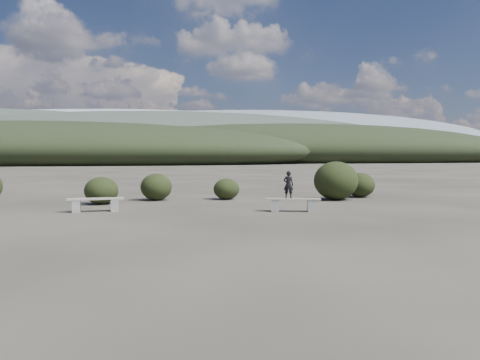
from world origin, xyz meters
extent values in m
plane|color=#2C2822|center=(0.00, 0.00, 0.00)|extent=(1200.00, 1200.00, 0.00)
cube|color=slate|center=(-5.03, 5.60, 0.20)|extent=(0.28, 0.37, 0.39)
cube|color=slate|center=(-3.86, 5.73, 0.20)|extent=(0.28, 0.37, 0.39)
cube|color=gray|center=(-4.45, 5.66, 0.42)|extent=(1.80, 0.55, 0.05)
cube|color=slate|center=(1.27, 4.80, 0.19)|extent=(0.31, 0.39, 0.39)
cube|color=slate|center=(2.40, 4.53, 0.19)|extent=(0.31, 0.39, 0.39)
cube|color=gray|center=(1.84, 4.66, 0.41)|extent=(1.78, 0.76, 0.05)
imported|color=black|center=(1.68, 4.70, 0.88)|extent=(0.38, 0.32, 0.88)
ellipsoid|color=black|center=(-4.57, 8.05, 0.51)|extent=(1.24, 1.24, 1.02)
ellipsoid|color=black|center=(-2.58, 9.27, 0.54)|extent=(1.26, 1.26, 1.08)
ellipsoid|color=black|center=(0.27, 9.18, 0.43)|extent=(1.07, 1.07, 0.86)
ellipsoid|color=black|center=(4.66, 8.29, 0.79)|extent=(1.80, 1.80, 1.57)
ellipsoid|color=black|center=(6.15, 9.29, 0.53)|extent=(1.28, 1.28, 1.06)
ellipsoid|color=black|center=(-25.00, 90.00, 2.70)|extent=(110.00, 40.00, 12.00)
ellipsoid|color=black|center=(35.00, 110.00, 3.15)|extent=(120.00, 44.00, 14.00)
ellipsoid|color=#2E372D|center=(0.00, 160.00, 5.40)|extent=(190.00, 64.00, 24.00)
ellipsoid|color=slate|center=(70.00, 300.00, 9.90)|extent=(340.00, 110.00, 44.00)
ellipsoid|color=gray|center=(-30.00, 400.00, 12.60)|extent=(460.00, 140.00, 56.00)
camera|label=1|loc=(-2.28, -9.85, 1.81)|focal=35.00mm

